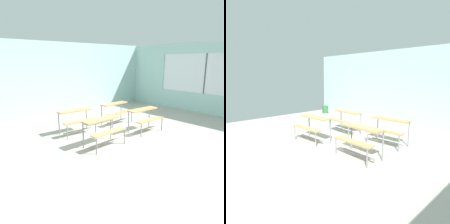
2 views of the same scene
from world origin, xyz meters
TOP-DOWN VIEW (x-y plane):
  - ground at (0.00, 0.00)m, footprint 10.00×9.00m
  - wall_back at (0.00, 4.50)m, footprint 10.00×0.12m
  - wall_right at (5.00, -0.13)m, footprint 0.12×9.00m
  - desk_bench_r0c0 at (-0.62, 0.41)m, footprint 1.12×0.64m
  - desk_bench_r0c1 at (1.15, 0.48)m, footprint 1.11×0.61m
  - desk_bench_r1c0 at (-0.61, 1.77)m, footprint 1.13×0.65m
  - desk_bench_r1c1 at (1.09, 1.78)m, footprint 1.13×0.64m

SIDE VIEW (x-z plane):
  - ground at x=0.00m, z-range -0.05..0.00m
  - desk_bench_r0c0 at x=-0.62m, z-range 0.19..0.93m
  - desk_bench_r0c1 at x=1.15m, z-range 0.19..0.93m
  - desk_bench_r1c0 at x=-0.61m, z-range 0.19..0.93m
  - desk_bench_r1c1 at x=1.09m, z-range 0.19..0.93m
  - wall_right at x=5.00m, z-range -0.05..2.95m
  - wall_back at x=0.00m, z-range 0.00..3.00m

